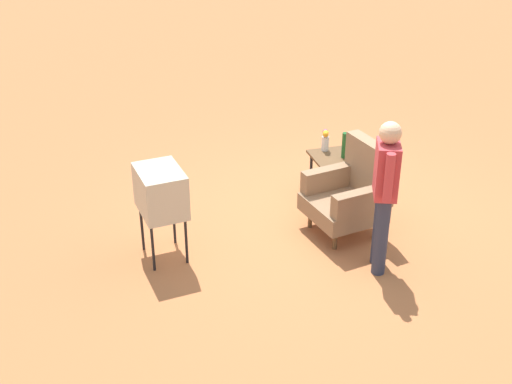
# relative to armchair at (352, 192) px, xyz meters

# --- Properties ---
(ground_plane) EXTENTS (60.00, 60.00, 0.00)m
(ground_plane) POSITION_rel_armchair_xyz_m (-0.24, -0.14, -0.50)
(ground_plane) COLOR #B76B3D
(armchair) EXTENTS (0.89, 0.91, 1.06)m
(armchair) POSITION_rel_armchair_xyz_m (0.00, 0.00, 0.00)
(armchair) COLOR brown
(armchair) RESTS_ON ground
(side_table) EXTENTS (0.56, 0.56, 0.59)m
(side_table) POSITION_rel_armchair_xyz_m (-0.76, 0.11, 0.00)
(side_table) COLOR black
(side_table) RESTS_ON ground
(tv_on_stand) EXTENTS (0.65, 0.51, 1.03)m
(tv_on_stand) POSITION_rel_armchair_xyz_m (-0.04, -2.13, 0.28)
(tv_on_stand) COLOR black
(tv_on_stand) RESTS_ON ground
(person_standing) EXTENTS (0.54, 0.34, 1.64)m
(person_standing) POSITION_rel_armchair_xyz_m (0.78, -0.01, 0.44)
(person_standing) COLOR #2D3347
(person_standing) RESTS_ON ground
(bottle_short_clear) EXTENTS (0.06, 0.06, 0.20)m
(bottle_short_clear) POSITION_rel_armchair_xyz_m (-0.57, 0.28, 0.19)
(bottle_short_clear) COLOR silver
(bottle_short_clear) RESTS_ON side_table
(soda_can_blue) EXTENTS (0.07, 0.07, 0.12)m
(soda_can_blue) POSITION_rel_armchair_xyz_m (-0.95, 0.32, 0.15)
(soda_can_blue) COLOR blue
(soda_can_blue) RESTS_ON side_table
(bottle_wine_green) EXTENTS (0.07, 0.07, 0.32)m
(bottle_wine_green) POSITION_rel_armchair_xyz_m (-0.70, 0.19, 0.25)
(bottle_wine_green) COLOR #1E5623
(bottle_wine_green) RESTS_ON side_table
(flower_vase) EXTENTS (0.15, 0.10, 0.27)m
(flower_vase) POSITION_rel_armchair_xyz_m (-0.97, 0.05, 0.24)
(flower_vase) COLOR silver
(flower_vase) RESTS_ON side_table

